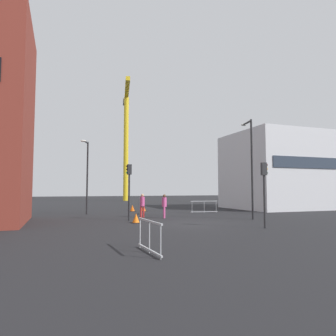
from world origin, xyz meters
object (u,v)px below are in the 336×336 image
(streetlamp_tall, at_px, (251,160))
(pedestrian_waiting, at_px, (164,204))
(streetlamp_short, at_px, (87,171))
(pedestrian_walking, at_px, (142,204))
(traffic_cone_striped, at_px, (136,218))
(traffic_cone_on_verge, at_px, (144,208))
(traffic_light_far, at_px, (264,184))
(construction_crane, at_px, (126,129))
(traffic_cone_orange, at_px, (132,208))
(traffic_light_corner, at_px, (129,183))

(streetlamp_tall, height_order, pedestrian_waiting, streetlamp_tall)
(streetlamp_tall, relative_size, streetlamp_short, 1.15)
(pedestrian_walking, xyz_separation_m, traffic_cone_striped, (-1.35, -3.55, -0.75))
(traffic_cone_striped, bearing_deg, traffic_cone_on_verge, 72.19)
(traffic_light_far, bearing_deg, pedestrian_walking, 118.88)
(construction_crane, relative_size, pedestrian_waiting, 11.80)
(streetlamp_tall, height_order, traffic_cone_striped, streetlamp_tall)
(traffic_cone_striped, distance_m, traffic_cone_on_verge, 10.18)
(streetlamp_tall, xyz_separation_m, pedestrian_walking, (-6.94, 4.01, -3.14))
(traffic_cone_orange, bearing_deg, traffic_cone_striped, -101.78)
(streetlamp_tall, xyz_separation_m, streetlamp_short, (-10.71, 8.30, -0.48))
(construction_crane, bearing_deg, traffic_light_far, -91.47)
(pedestrian_waiting, height_order, traffic_cone_orange, pedestrian_waiting)
(streetlamp_short, bearing_deg, traffic_light_far, -56.50)
(streetlamp_tall, relative_size, pedestrian_waiting, 4.09)
(construction_crane, xyz_separation_m, streetlamp_short, (-9.53, -29.44, -9.81))
(streetlamp_short, xyz_separation_m, pedestrian_walking, (3.78, -4.30, -2.66))
(pedestrian_waiting, distance_m, traffic_cone_striped, 3.75)
(streetlamp_tall, bearing_deg, streetlamp_short, 142.23)
(traffic_cone_striped, xyz_separation_m, traffic_cone_orange, (2.09, 10.03, 0.00))
(traffic_cone_orange, bearing_deg, traffic_light_corner, -104.64)
(pedestrian_waiting, height_order, traffic_cone_striped, pedestrian_waiting)
(traffic_light_far, bearing_deg, traffic_cone_striped, 140.76)
(traffic_cone_striped, distance_m, traffic_cone_orange, 10.25)
(traffic_light_corner, relative_size, traffic_cone_striped, 6.24)
(traffic_light_far, xyz_separation_m, pedestrian_waiting, (-3.29, 7.38, -1.42))
(traffic_cone_striped, bearing_deg, traffic_light_corner, 93.86)
(traffic_light_far, distance_m, traffic_cone_on_verge, 15.06)
(traffic_light_corner, distance_m, traffic_cone_on_verge, 9.01)
(streetlamp_short, height_order, traffic_cone_orange, streetlamp_short)
(traffic_light_far, bearing_deg, traffic_cone_on_verge, 101.26)
(streetlamp_tall, distance_m, traffic_light_corner, 8.80)
(streetlamp_tall, relative_size, traffic_cone_on_verge, 11.61)
(traffic_light_far, relative_size, traffic_cone_on_verge, 5.85)
(construction_crane, distance_m, pedestrian_waiting, 37.25)
(pedestrian_walking, bearing_deg, streetlamp_tall, -30.00)
(pedestrian_walking, bearing_deg, pedestrian_waiting, -38.25)
(pedestrian_waiting, distance_m, traffic_cone_on_verge, 7.29)
(pedestrian_walking, bearing_deg, traffic_cone_orange, 83.51)
(traffic_light_far, height_order, pedestrian_walking, traffic_light_far)
(construction_crane, bearing_deg, traffic_cone_striped, -100.79)
(traffic_light_corner, xyz_separation_m, traffic_light_far, (6.13, -6.53, -0.15))
(pedestrian_waiting, bearing_deg, traffic_light_corner, -163.35)
(construction_crane, xyz_separation_m, traffic_cone_striped, (-7.11, -37.28, -13.23))
(traffic_light_far, bearing_deg, pedestrian_waiting, 114.03)
(pedestrian_waiting, height_order, traffic_cone_on_verge, pedestrian_waiting)
(construction_crane, distance_m, traffic_cone_orange, 30.70)
(traffic_light_far, relative_size, traffic_cone_striped, 5.86)
(streetlamp_tall, distance_m, streetlamp_short, 13.56)
(traffic_light_far, distance_m, pedestrian_waiting, 8.20)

